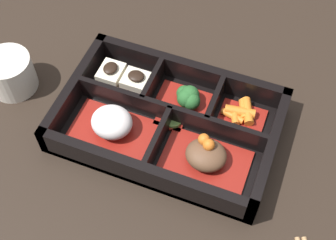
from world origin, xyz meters
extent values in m
plane|color=black|center=(0.00, 0.00, 0.00)|extent=(3.00, 3.00, 0.00)
cube|color=black|center=(0.00, 0.00, 0.01)|extent=(0.32, 0.21, 0.01)
cube|color=black|center=(0.00, -0.10, 0.02)|extent=(0.32, 0.01, 0.05)
cube|color=black|center=(0.00, 0.10, 0.02)|extent=(0.32, 0.01, 0.05)
cube|color=black|center=(-0.15, 0.00, 0.02)|extent=(0.01, 0.21, 0.05)
cube|color=black|center=(0.15, 0.00, 0.02)|extent=(0.01, 0.21, 0.05)
cube|color=black|center=(0.00, -0.01, 0.02)|extent=(0.29, 0.01, 0.05)
cube|color=black|center=(-0.06, -0.05, 0.02)|extent=(0.01, 0.08, 0.05)
cube|color=black|center=(0.05, -0.05, 0.02)|extent=(0.01, 0.08, 0.05)
cube|color=black|center=(0.00, 0.04, 0.02)|extent=(0.01, 0.10, 0.05)
cube|color=maroon|center=(-0.07, 0.04, 0.01)|extent=(0.12, 0.08, 0.01)
ellipsoid|color=brown|center=(-0.07, 0.04, 0.03)|extent=(0.06, 0.05, 0.03)
sphere|color=#D1661E|center=(-0.06, 0.03, 0.05)|extent=(0.02, 0.02, 0.02)
sphere|color=#D1661E|center=(-0.07, 0.03, 0.05)|extent=(0.02, 0.02, 0.02)
cube|color=maroon|center=(0.07, 0.04, 0.01)|extent=(0.12, 0.08, 0.01)
ellipsoid|color=silver|center=(0.07, 0.04, 0.04)|extent=(0.06, 0.06, 0.04)
cube|color=maroon|center=(-0.10, -0.05, 0.01)|extent=(0.07, 0.06, 0.01)
cylinder|color=orange|center=(-0.10, -0.06, 0.02)|extent=(0.02, 0.04, 0.01)
cylinder|color=orange|center=(-0.11, -0.06, 0.02)|extent=(0.03, 0.05, 0.01)
cylinder|color=orange|center=(-0.09, -0.05, 0.02)|extent=(0.04, 0.02, 0.01)
cylinder|color=orange|center=(-0.09, -0.05, 0.02)|extent=(0.02, 0.03, 0.01)
cylinder|color=orange|center=(-0.10, -0.06, 0.02)|extent=(0.05, 0.02, 0.01)
cube|color=maroon|center=(-0.01, -0.05, 0.01)|extent=(0.08, 0.06, 0.01)
sphere|color=#265B28|center=(-0.02, -0.04, 0.03)|extent=(0.03, 0.03, 0.03)
sphere|color=#265B28|center=(-0.01, -0.05, 0.03)|extent=(0.02, 0.02, 0.02)
sphere|color=#265B28|center=(-0.01, -0.04, 0.03)|extent=(0.03, 0.03, 0.03)
sphere|color=#265B28|center=(-0.02, -0.05, 0.03)|extent=(0.03, 0.03, 0.03)
cube|color=maroon|center=(0.10, -0.05, 0.01)|extent=(0.08, 0.06, 0.01)
cube|color=beige|center=(0.07, -0.05, 0.03)|extent=(0.04, 0.04, 0.02)
ellipsoid|color=black|center=(0.07, -0.05, 0.04)|extent=(0.03, 0.02, 0.01)
cube|color=beige|center=(0.12, -0.05, 0.03)|extent=(0.04, 0.04, 0.02)
ellipsoid|color=black|center=(0.12, -0.05, 0.04)|extent=(0.02, 0.03, 0.01)
cube|color=maroon|center=(0.00, -0.01, 0.01)|extent=(0.04, 0.03, 0.01)
cylinder|color=#75A84C|center=(-0.01, -0.01, 0.02)|extent=(0.03, 0.03, 0.00)
cylinder|color=#75A84C|center=(-0.01, -0.01, 0.02)|extent=(0.02, 0.02, 0.00)
cylinder|color=#75A84C|center=(0.01, -0.01, 0.02)|extent=(0.02, 0.02, 0.01)
cylinder|color=beige|center=(0.26, 0.01, 0.03)|extent=(0.08, 0.08, 0.06)
cylinder|color=#597A38|center=(0.26, 0.01, 0.06)|extent=(0.06, 0.06, 0.01)
camera|label=1|loc=(-0.14, 0.36, 0.60)|focal=50.00mm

